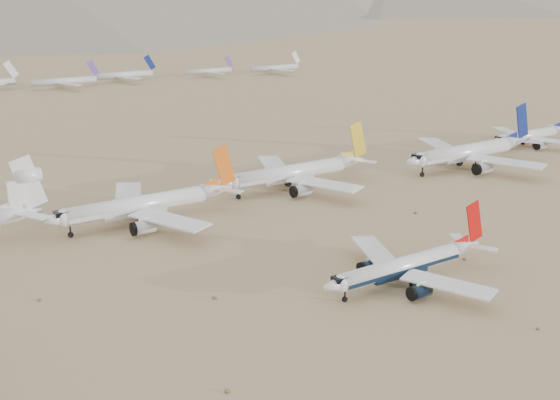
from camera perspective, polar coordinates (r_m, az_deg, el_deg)
name	(u,v)px	position (r m, az deg, el deg)	size (l,w,h in m)	color
ground	(385,288)	(141.27, 8.52, -7.12)	(7000.00, 7000.00, 0.00)	#9A8259
main_airliner	(408,265)	(142.94, 10.33, -5.21)	(40.12, 39.18, 14.16)	white
row2_navy_widebody	(470,152)	(236.25, 15.18, 3.82)	(53.18, 52.00, 18.92)	white
row2_gold_tail	(296,172)	(204.54, 1.30, 2.28)	(49.39, 48.31, 17.59)	white
row2_orange_tail	(145,204)	(178.14, -10.91, -0.35)	(48.57, 47.51, 17.32)	white
row2_blue_far	(531,135)	(275.29, 19.70, 4.98)	(39.85, 38.96, 14.16)	white
desert_scrub	(485,346)	(123.28, 16.34, -11.35)	(261.14, 122.70, 0.63)	brown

